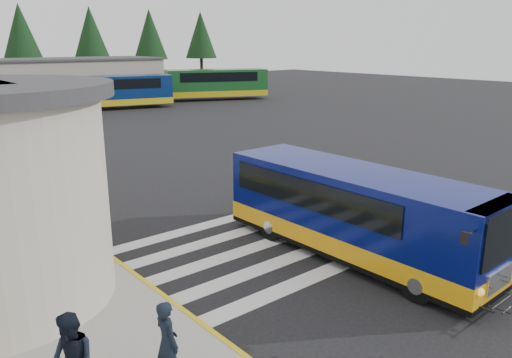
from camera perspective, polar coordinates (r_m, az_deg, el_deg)
ground at (r=15.45m, az=-0.77°, el=-6.51°), size 140.00×140.00×0.00m
curb_strip at (r=16.90m, az=-20.45°, el=-5.27°), size 0.12×34.00×0.16m
crosswalk at (r=14.58m, az=-0.30°, el=-7.86°), size 8.00×5.35×0.01m
depot_building at (r=55.33m, az=-24.51°, el=10.21°), size 26.40×8.40×4.20m
tree_line at (r=63.02m, az=-26.83°, el=14.69°), size 58.40×4.40×10.00m
transit_bus at (r=13.98m, az=11.29°, el=-4.12°), size 3.13×8.65×2.43m
pedestrian_a at (r=8.88m, az=-10.11°, el=-17.95°), size 0.38×0.56×1.52m
far_bus_a at (r=46.82m, az=-15.73°, el=9.72°), size 10.06×4.94×2.50m
far_bus_b at (r=52.64m, az=-4.54°, el=10.91°), size 10.63×6.54×2.66m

